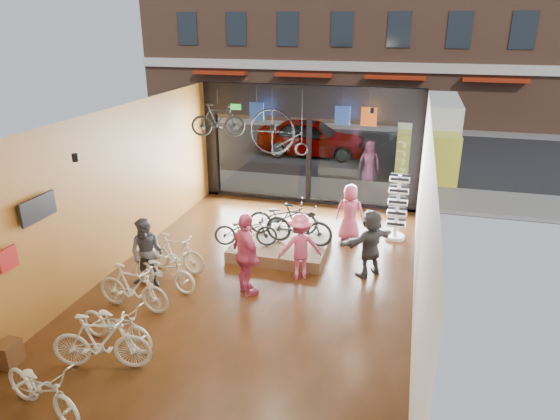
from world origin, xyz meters
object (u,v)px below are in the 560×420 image
(customer_1, at_px, (147,253))
(floor_bike_5, at_px, (176,253))
(sunglasses_rack, at_px, (397,207))
(floor_bike_0, at_px, (42,388))
(display_bike_left, at_px, (246,230))
(customer_2, at_px, (246,255))
(box_truck, at_px, (428,136))
(floor_bike_2, at_px, (116,324))
(display_platform, at_px, (280,248))
(floor_bike_1, at_px, (101,342))
(customer_3, at_px, (300,247))
(penny_farthing, at_px, (281,134))
(street_car, at_px, (311,137))
(display_bike_mid, at_px, (299,225))
(customer_4, at_px, (350,213))
(floor_bike_4, at_px, (163,271))
(floor_bike_3, at_px, (133,288))
(display_bike_right, at_px, (283,217))
(hung_bike, at_px, (218,120))
(customer_5, at_px, (370,243))

(customer_1, bearing_deg, floor_bike_5, 67.68)
(sunglasses_rack, bearing_deg, floor_bike_0, -109.94)
(display_bike_left, relative_size, customer_2, 0.85)
(floor_bike_5, bearing_deg, box_truck, -22.53)
(customer_2, xyz_separation_m, sunglasses_rack, (2.99, 3.89, -0.03))
(floor_bike_0, relative_size, floor_bike_2, 1.02)
(display_platform, relative_size, sunglasses_rack, 1.31)
(box_truck, xyz_separation_m, sunglasses_rack, (-0.81, -7.34, -0.44))
(display_bike_left, distance_m, customer_2, 1.90)
(floor_bike_1, bearing_deg, customer_3, -45.07)
(floor_bike_2, bearing_deg, sunglasses_rack, -25.17)
(penny_farthing, bearing_deg, floor_bike_2, -99.08)
(floor_bike_2, height_order, floor_bike_5, floor_bike_5)
(street_car, distance_m, floor_bike_0, 16.44)
(display_platform, bearing_deg, customer_1, -135.94)
(street_car, distance_m, display_bike_left, 10.45)
(display_bike_mid, bearing_deg, customer_4, -37.09)
(floor_bike_4, bearing_deg, display_bike_mid, -35.30)
(display_bike_mid, bearing_deg, box_truck, -15.60)
(floor_bike_0, bearing_deg, floor_bike_2, 12.05)
(floor_bike_3, relative_size, customer_2, 0.89)
(box_truck, xyz_separation_m, customer_1, (-6.06, -11.45, -0.54))
(customer_3, bearing_deg, display_bike_right, -87.09)
(floor_bike_1, height_order, hung_bike, hung_bike)
(box_truck, bearing_deg, floor_bike_1, -110.81)
(street_car, distance_m, display_platform, 10.19)
(floor_bike_5, relative_size, hung_bike, 0.99)
(customer_3, relative_size, customer_4, 1.01)
(customer_5, bearing_deg, floor_bike_4, -23.34)
(sunglasses_rack, bearing_deg, hung_bike, -174.74)
(customer_2, bearing_deg, display_platform, -50.20)
(street_car, xyz_separation_m, floor_bike_4, (-0.77, -12.49, -0.37))
(box_truck, height_order, floor_bike_0, box_truck)
(box_truck, bearing_deg, customer_5, -97.76)
(floor_bike_1, relative_size, customer_5, 1.06)
(street_car, bearing_deg, display_bike_right, -172.83)
(street_car, distance_m, floor_bike_5, 11.69)
(display_bike_right, bearing_deg, customer_4, -74.22)
(display_bike_mid, distance_m, customer_3, 1.22)
(floor_bike_5, relative_size, customer_4, 1.00)
(floor_bike_3, height_order, display_bike_mid, display_bike_mid)
(floor_bike_3, bearing_deg, hung_bike, 7.53)
(display_bike_right, height_order, customer_3, customer_3)
(display_bike_right, xyz_separation_m, customer_1, (-2.35, -2.95, 0.03))
(display_platform, height_order, hung_bike, hung_bike)
(floor_bike_2, bearing_deg, customer_3, -26.40)
(floor_bike_5, relative_size, penny_farthing, 0.92)
(floor_bike_4, height_order, display_bike_right, display_bike_right)
(floor_bike_2, height_order, customer_5, customer_5)
(floor_bike_3, distance_m, customer_3, 3.77)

